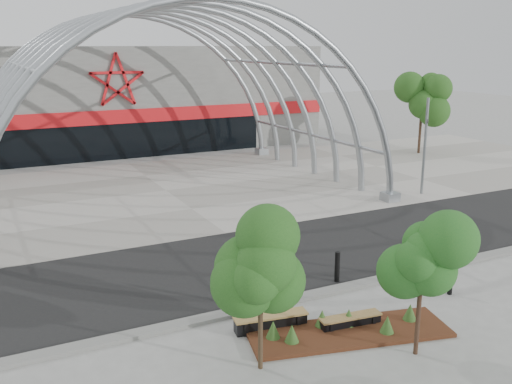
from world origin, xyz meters
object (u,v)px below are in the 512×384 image
at_px(street_tree_1, 422,264).
at_px(bench_1, 350,322).
at_px(street_tree_0, 261,266).
at_px(bollard_2, 337,267).
at_px(bench_0, 271,322).
at_px(signal_pole, 425,145).

relative_size(street_tree_1, bench_1, 1.86).
bearing_deg(street_tree_0, bollard_2, 37.13).
bearing_deg(bench_0, signal_pole, 33.94).
relative_size(bench_0, bench_1, 1.16).
height_order(signal_pole, bench_0, signal_pole).
distance_m(street_tree_0, street_tree_1, 4.27).
height_order(street_tree_0, bench_0, street_tree_0).
distance_m(bench_0, bench_1, 2.34).
bearing_deg(signal_pole, bench_0, -146.06).
bearing_deg(signal_pole, street_tree_1, -132.79).
distance_m(signal_pole, street_tree_1, 17.70).
bearing_deg(bench_1, bench_0, 154.74).
bearing_deg(bench_1, street_tree_1, -69.58).
bearing_deg(bench_1, signal_pole, 40.80).
relative_size(bench_0, bollard_2, 2.03).
distance_m(street_tree_1, bench_0, 4.76).
height_order(signal_pole, street_tree_1, signal_pole).
distance_m(signal_pole, bench_1, 17.05).
relative_size(street_tree_1, bollard_2, 3.26).
bearing_deg(street_tree_1, bench_0, 133.82).
bearing_deg(bollard_2, street_tree_1, -99.69).
bearing_deg(street_tree_0, street_tree_1, -17.01).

